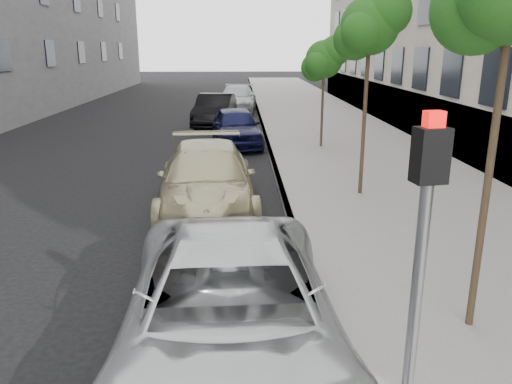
{
  "coord_description": "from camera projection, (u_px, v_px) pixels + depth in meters",
  "views": [
    {
      "loc": [
        0.03,
        -4.55,
        3.84
      ],
      "look_at": [
        0.3,
        3.49,
        1.5
      ],
      "focal_mm": 35.0,
      "sensor_mm": 36.0,
      "label": 1
    }
  ],
  "objects": [
    {
      "name": "sidewalk",
      "position": [
        314.0,
        116.0,
        28.59
      ],
      "size": [
        6.4,
        72.0,
        0.14
      ],
      "primitive_type": "cube",
      "color": "gray",
      "rests_on": "ground"
    },
    {
      "name": "curb",
      "position": [
        259.0,
        116.0,
        28.49
      ],
      "size": [
        0.15,
        72.0,
        0.14
      ],
      "primitive_type": "cube",
      "color": "#9E9B93",
      "rests_on": "ground"
    },
    {
      "name": "tree_mid",
      "position": [
        371.0,
        25.0,
        12.01
      ],
      "size": [
        1.75,
        1.55,
        5.08
      ],
      "color": "#38281C",
      "rests_on": "sidewalk"
    },
    {
      "name": "tree_far",
      "position": [
        325.0,
        59.0,
        18.51
      ],
      "size": [
        1.74,
        1.54,
        4.13
      ],
      "color": "#38281C",
      "rests_on": "sidewalk"
    },
    {
      "name": "signal_pole",
      "position": [
        419.0,
        266.0,
        3.96
      ],
      "size": [
        0.27,
        0.22,
        3.26
      ],
      "rotation": [
        0.0,
        0.0,
        0.17
      ],
      "color": "#939699",
      "rests_on": "sidewalk"
    },
    {
      "name": "minivan",
      "position": [
        231.0,
        312.0,
        6.0
      ],
      "size": [
        2.8,
        5.71,
        1.56
      ],
      "primitive_type": "imported",
      "rotation": [
        0.0,
        0.0,
        0.04
      ],
      "color": "silver",
      "rests_on": "ground"
    },
    {
      "name": "suv",
      "position": [
        207.0,
        180.0,
        11.9
      ],
      "size": [
        2.57,
        5.65,
        1.6
      ],
      "primitive_type": "imported",
      "rotation": [
        0.0,
        0.0,
        0.06
      ],
      "color": "tan",
      "rests_on": "ground"
    },
    {
      "name": "sedan_blue",
      "position": [
        236.0,
        127.0,
        20.08
      ],
      "size": [
        2.28,
        4.64,
        1.52
      ],
      "primitive_type": "imported",
      "rotation": [
        0.0,
        0.0,
        0.11
      ],
      "color": "#0F1133",
      "rests_on": "ground"
    },
    {
      "name": "sedan_black",
      "position": [
        215.0,
        110.0,
        25.08
      ],
      "size": [
        2.18,
        4.98,
        1.59
      ],
      "primitive_type": "imported",
      "rotation": [
        0.0,
        0.0,
        -0.1
      ],
      "color": "black",
      "rests_on": "ground"
    },
    {
      "name": "sedan_rear",
      "position": [
        237.0,
        99.0,
        30.62
      ],
      "size": [
        2.58,
        5.57,
        1.58
      ],
      "primitive_type": "imported",
      "rotation": [
        0.0,
        0.0,
        -0.07
      ],
      "color": "#ABAFB4",
      "rests_on": "ground"
    }
  ]
}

